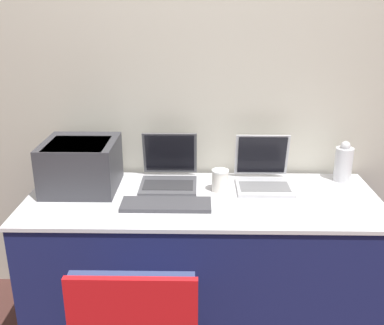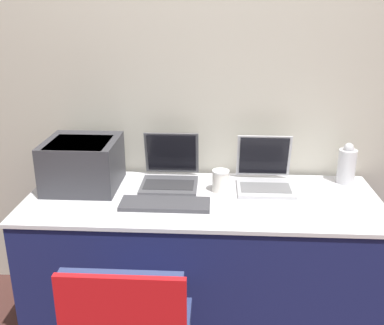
# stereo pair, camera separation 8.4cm
# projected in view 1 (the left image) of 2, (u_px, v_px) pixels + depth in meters

# --- Properties ---
(wall_back) EXTENTS (8.00, 0.05, 2.60)m
(wall_back) POSITION_uv_depth(u_px,v_px,m) (203.00, 83.00, 2.53)
(wall_back) COLOR #B7B2A3
(wall_back) RESTS_ON ground_plane
(table) EXTENTS (1.83, 0.70, 0.78)m
(table) POSITION_uv_depth(u_px,v_px,m) (202.00, 262.00, 2.45)
(table) COLOR #191E51
(table) RESTS_ON ground_plane
(printer) EXTENTS (0.38, 0.38, 0.26)m
(printer) POSITION_uv_depth(u_px,v_px,m) (81.00, 163.00, 2.39)
(printer) COLOR #333338
(printer) RESTS_ON table
(laptop_left) EXTENTS (0.31, 0.32, 0.27)m
(laptop_left) POSITION_uv_depth(u_px,v_px,m) (169.00, 174.00, 2.48)
(laptop_left) COLOR #4C4C51
(laptop_left) RESTS_ON table
(laptop_right) EXTENTS (0.30, 0.31, 0.27)m
(laptop_right) POSITION_uv_depth(u_px,v_px,m) (263.00, 175.00, 2.46)
(laptop_right) COLOR #B7B7BC
(laptop_right) RESTS_ON table
(external_keyboard) EXTENTS (0.45, 0.16, 0.02)m
(external_keyboard) POSITION_uv_depth(u_px,v_px,m) (166.00, 204.00, 2.22)
(external_keyboard) COLOR #3D3D42
(external_keyboard) RESTS_ON table
(coffee_cup) EXTENTS (0.09, 0.09, 0.12)m
(coffee_cup) POSITION_uv_depth(u_px,v_px,m) (220.00, 180.00, 2.38)
(coffee_cup) COLOR white
(coffee_cup) RESTS_ON table
(metal_pitcher) EXTENTS (0.10, 0.10, 0.23)m
(metal_pitcher) POSITION_uv_depth(u_px,v_px,m) (343.00, 163.00, 2.51)
(metal_pitcher) COLOR silver
(metal_pitcher) RESTS_ON table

